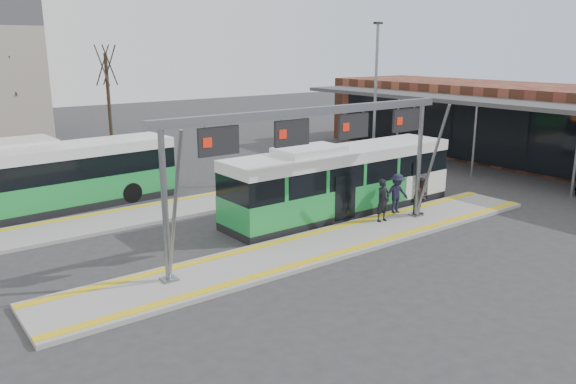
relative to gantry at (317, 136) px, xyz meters
The scene contains 15 objects.
ground 4.32m from the gantry, 36.20° to the right, with size 120.00×120.00×0.00m, color #2D2D30.
platform_main 4.25m from the gantry, 36.20° to the right, with size 22.00×3.00×0.15m, color gray.
platform_second 9.55m from the gantry, 115.25° to the left, with size 20.00×3.00×0.15m, color gray.
tactile_main 4.16m from the gantry, 36.20° to the right, with size 22.00×2.65×0.02m.
tactile_second 10.47m from the gantry, 112.32° to the left, with size 20.00×0.35×0.02m.
gantry is the anchor object (origin of this frame).
station_building 22.56m from the gantry, ahead, with size 11.50×32.00×5.00m.
hero_bus 5.51m from the gantry, 36.13° to the left, with size 12.01×2.69×3.29m.
bg_bus_green 13.51m from the gantry, 122.05° to the left, with size 12.29×3.42×3.03m.
passenger_a 5.17m from the gantry, ahead, with size 0.68×0.45×1.86m, color black.
passenger_b 6.91m from the gantry, ahead, with size 0.84×0.65×1.72m, color #2E1F1F.
passenger_c 6.37m from the gantry, ahead, with size 1.18×0.68×1.83m, color #1C1C32.
tree_left 30.70m from the gantry, 97.37° to the left, with size 1.40×1.40×7.11m.
tree_mid 29.95m from the gantry, 84.71° to the left, with size 1.40×1.40×7.95m.
lamp_east 11.66m from the gantry, 34.17° to the left, with size 0.50×0.25×8.79m.
Camera 1 is at (-13.55, -15.51, 7.46)m, focal length 35.00 mm.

